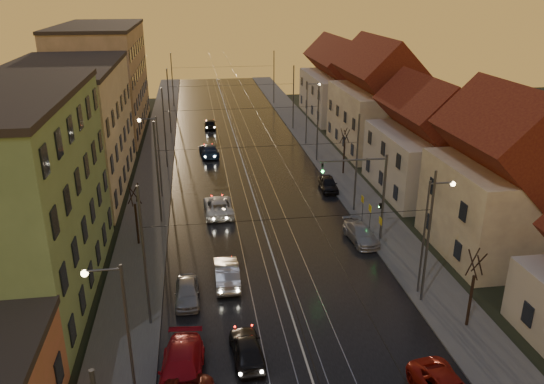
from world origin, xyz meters
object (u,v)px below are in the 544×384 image
traffic_light_mast (372,187)px  driving_car_2 (218,206)px  parked_right_1 (361,234)px  driving_car_1 (227,273)px  parked_left_3 (187,292)px  street_lamp_0 (121,326)px  street_lamp_2 (155,149)px  street_lamp_1 (430,226)px  street_lamp_3 (309,107)px  parked_right_2 (328,184)px  driving_car_0 (247,348)px  driving_car_3 (209,150)px  driving_car_4 (210,124)px  parked_left_2 (181,369)px

traffic_light_mast → driving_car_2: bearing=147.9°
traffic_light_mast → parked_right_1: (-0.62, 0.05, -3.94)m
driving_car_1 → parked_left_3: size_ratio=1.20×
street_lamp_0 → street_lamp_2: same height
driving_car_2 → street_lamp_1: bearing=128.0°
street_lamp_1 → street_lamp_3: 36.00m
street_lamp_2 → parked_right_2: 17.23m
traffic_light_mast → parked_left_3: (-14.39, -6.66, -3.94)m
street_lamp_3 → traffic_light_mast: size_ratio=1.11×
street_lamp_2 → driving_car_0: street_lamp_2 is taller
driving_car_3 → driving_car_0: bearing=85.9°
driving_car_0 → driving_car_3: driving_car_3 is taller
driving_car_1 → driving_car_2: size_ratio=0.87×
driving_car_2 → parked_right_1: 13.14m
driving_car_1 → driving_car_3: driving_car_1 is taller
street_lamp_1 → parked_left_3: 16.12m
parked_right_1 → parked_right_2: parked_right_2 is taller
street_lamp_1 → driving_car_4: bearing=104.8°
parked_left_3 → parked_right_2: 22.99m
driving_car_2 → street_lamp_3: bearing=-123.3°
street_lamp_1 → parked_right_1: bearing=102.1°
driving_car_3 → street_lamp_2: bearing=62.5°
driving_car_0 → driving_car_1: 8.22m
parked_right_1 → street_lamp_3: bearing=81.7°
traffic_light_mast → parked_right_1: traffic_light_mast is taller
street_lamp_3 → parked_right_1: (-1.73, -27.95, -4.22)m
street_lamp_2 → driving_car_3: bearing=67.6°
street_lamp_0 → street_lamp_2: (0.00, 28.00, 0.00)m
driving_car_0 → parked_right_1: (10.53, 13.03, -0.03)m
street_lamp_0 → driving_car_1: street_lamp_0 is taller
street_lamp_1 → driving_car_0: size_ratio=1.97×
driving_car_0 → driving_car_4: driving_car_0 is taller
driving_car_0 → parked_left_2: parked_left_2 is taller
street_lamp_3 → parked_left_2: street_lamp_3 is taller
driving_car_4 → driving_car_2: bearing=90.2°
street_lamp_0 → parked_right_1: size_ratio=1.76×
parked_left_2 → street_lamp_0: bearing=-138.5°
driving_car_1 → driving_car_2: bearing=-90.1°
street_lamp_0 → parked_right_2: bearing=58.8°
driving_car_3 → parked_left_2: 39.31m
street_lamp_3 → parked_right_1: bearing=-93.5°
street_lamp_3 → parked_right_1: size_ratio=1.76×
street_lamp_0 → driving_car_3: (5.34, 40.93, -4.15)m
street_lamp_2 → driving_car_2: street_lamp_2 is taller
driving_car_2 → street_lamp_2: bearing=-42.6°
street_lamp_1 → street_lamp_2: bearing=132.3°
street_lamp_2 → driving_car_4: 27.14m
driving_car_4 → parked_left_2: bearing=87.2°
street_lamp_1 → street_lamp_2: size_ratio=1.00×
driving_car_0 → parked_left_3: 7.10m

